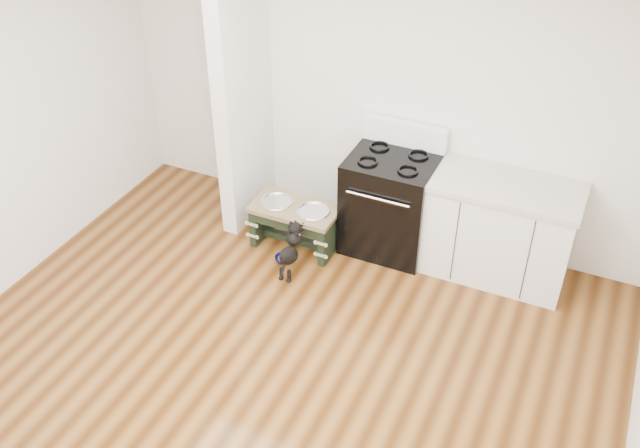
{
  "coord_description": "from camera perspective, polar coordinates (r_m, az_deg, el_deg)",
  "views": [
    {
      "loc": [
        1.89,
        -2.9,
        4.03
      ],
      "look_at": [
        -0.11,
        1.43,
        0.6
      ],
      "focal_mm": 40.0,
      "sensor_mm": 36.0,
      "label": 1
    }
  ],
  "objects": [
    {
      "name": "dog_feeder",
      "position": [
        6.45,
        -2.04,
        0.44
      ],
      "size": [
        0.79,
        0.42,
        0.45
      ],
      "color": "black",
      "rests_on": "ground"
    },
    {
      "name": "puppy",
      "position": [
        6.17,
        -2.37,
        -1.98
      ],
      "size": [
        0.14,
        0.4,
        0.48
      ],
      "color": "black",
      "rests_on": "ground"
    },
    {
      "name": "room_shell",
      "position": [
        4.22,
        -6.8,
        0.6
      ],
      "size": [
        5.0,
        5.0,
        5.0
      ],
      "color": "silver",
      "rests_on": "ground"
    },
    {
      "name": "partition_wall",
      "position": [
        6.45,
        -6.24,
        10.95
      ],
      "size": [
        0.15,
        0.8,
        2.7
      ],
      "primitive_type": "cube",
      "color": "silver",
      "rests_on": "ground"
    },
    {
      "name": "oven_range",
      "position": [
        6.4,
        5.66,
        1.79
      ],
      "size": [
        0.76,
        0.69,
        1.14
      ],
      "color": "black",
      "rests_on": "ground"
    },
    {
      "name": "floor_bowl",
      "position": [
        6.44,
        -2.92,
        -2.79
      ],
      "size": [
        0.19,
        0.19,
        0.05
      ],
      "rotation": [
        0.0,
        0.0,
        -0.23
      ],
      "color": "#0B0B50",
      "rests_on": "ground"
    },
    {
      "name": "cabinet_run",
      "position": [
        6.25,
        14.16,
        -0.45
      ],
      "size": [
        1.24,
        0.64,
        0.91
      ],
      "color": "silver",
      "rests_on": "ground"
    },
    {
      "name": "ground",
      "position": [
        5.31,
        -5.56,
        -13.84
      ],
      "size": [
        5.0,
        5.0,
        0.0
      ],
      "primitive_type": "plane",
      "color": "#41230B",
      "rests_on": "ground"
    }
  ]
}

